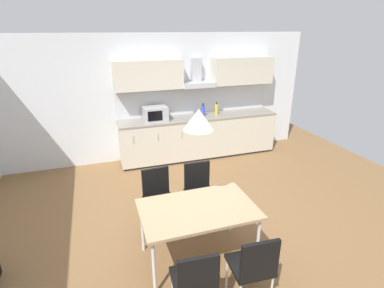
% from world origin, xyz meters
% --- Properties ---
extents(ground_plane, '(8.84, 7.59, 0.02)m').
position_xyz_m(ground_plane, '(0.00, 0.00, -0.01)').
color(ground_plane, brown).
extents(wall_back, '(7.07, 0.10, 2.58)m').
position_xyz_m(wall_back, '(0.00, 2.58, 1.29)').
color(wall_back, silver).
rests_on(wall_back, ground_plane).
extents(kitchen_counter, '(3.41, 0.63, 0.91)m').
position_xyz_m(kitchen_counter, '(1.00, 2.23, 0.46)').
color(kitchen_counter, '#333333').
rests_on(kitchen_counter, ground_plane).
extents(backsplash_tile, '(3.39, 0.02, 0.53)m').
position_xyz_m(backsplash_tile, '(1.00, 2.52, 1.18)').
color(backsplash_tile, silver).
rests_on(backsplash_tile, kitchen_counter).
extents(upper_wall_cabinets, '(3.39, 0.40, 0.57)m').
position_xyz_m(upper_wall_cabinets, '(1.00, 2.36, 1.80)').
color(upper_wall_cabinets, beige).
extents(microwave, '(0.48, 0.35, 0.28)m').
position_xyz_m(microwave, '(0.06, 2.23, 1.05)').
color(microwave, '#ADADB2').
rests_on(microwave, kitchen_counter).
extents(bottle_blue, '(0.08, 0.08, 0.28)m').
position_xyz_m(bottle_blue, '(1.08, 2.23, 1.03)').
color(bottle_blue, blue).
rests_on(bottle_blue, kitchen_counter).
extents(bottle_yellow, '(0.06, 0.06, 0.28)m').
position_xyz_m(bottle_yellow, '(1.40, 2.25, 1.03)').
color(bottle_yellow, yellow).
rests_on(bottle_yellow, kitchen_counter).
extents(dining_table, '(1.33, 0.84, 0.73)m').
position_xyz_m(dining_table, '(-0.09, -0.77, 0.68)').
color(dining_table, tan).
rests_on(dining_table, ground_plane).
extents(chair_near_left, '(0.43, 0.43, 0.87)m').
position_xyz_m(chair_near_left, '(-0.39, -1.57, 0.53)').
color(chair_near_left, black).
rests_on(chair_near_left, ground_plane).
extents(chair_far_left, '(0.42, 0.42, 0.87)m').
position_xyz_m(chair_far_left, '(-0.39, 0.03, 0.53)').
color(chair_far_left, black).
rests_on(chair_far_left, ground_plane).
extents(chair_far_right, '(0.41, 0.41, 0.87)m').
position_xyz_m(chair_far_right, '(0.22, 0.03, 0.53)').
color(chair_far_right, black).
rests_on(chair_far_right, ground_plane).
extents(chair_near_right, '(0.42, 0.42, 0.87)m').
position_xyz_m(chair_near_right, '(0.21, -1.57, 0.53)').
color(chair_near_right, black).
rests_on(chair_near_right, ground_plane).
extents(pendant_lamp, '(0.32, 0.32, 0.22)m').
position_xyz_m(pendant_lamp, '(-0.09, -0.77, 1.79)').
color(pendant_lamp, silver).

